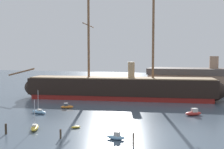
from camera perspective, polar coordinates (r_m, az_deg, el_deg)
The scene contains 13 objects.
tall_ship at distance 95.77m, azimuth 1.69°, elevation -2.75°, with size 75.88×18.08×36.59m.
sailboat_foreground_left at distance 59.72m, azimuth -15.54°, elevation -10.38°, with size 3.30×4.85×6.12m.
motorboat_foreground_right at distance 51.31m, azimuth 0.84°, elevation -12.62°, with size 3.62×1.74×1.48m.
dinghy_near_centre at distance 59.37m, azimuth -7.42°, elevation -10.62°, with size 2.15×1.94×0.48m.
sailboat_mid_left at distance 75.29m, azimuth -14.72°, elevation -7.37°, with size 4.93×2.57×6.16m.
motorboat_alongside_bow at distance 80.95m, azimuth -9.23°, elevation -6.48°, with size 3.90×2.78×1.51m.
motorboat_alongside_stern at distance 73.58m, azimuth 16.34°, elevation -7.57°, with size 4.65×3.68×1.81m.
motorboat_far_left at distance 105.84m, azimuth -11.17°, elevation -3.94°, with size 4.59×4.85×1.98m.
motorboat_distant_centre at distance 101.46m, azimuth 6.02°, elevation -4.33°, with size 3.39×3.51×1.45m.
mooring_piling_nearest at distance 47.72m, azimuth 4.36°, elevation -13.16°, with size 0.29×0.29×2.25m, color #423323.
mooring_piling_left_pair at distance 58.14m, azimuth -20.91°, elevation -10.38°, with size 0.41×0.41×2.05m, color #382B1E.
mooring_piling_right_pair at distance 52.77m, azimuth -10.49°, elevation -11.85°, with size 0.36×0.36×1.68m, color #4C3D2D.
dockside_warehouse_right at distance 116.40m, azimuth 20.58°, elevation -1.30°, with size 56.93×18.27×14.75m.
Camera 1 is at (21.88, -36.08, 15.22)m, focal length 44.65 mm.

